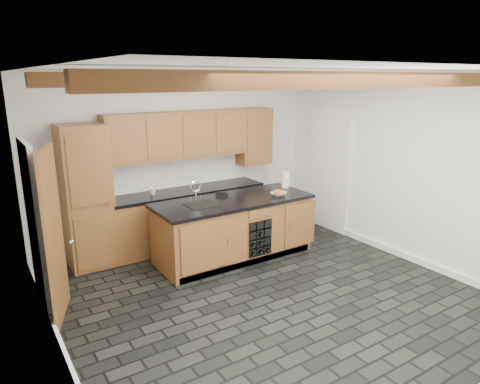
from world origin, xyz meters
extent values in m
plane|color=black|center=(0.00, 0.00, 0.00)|extent=(5.00, 5.00, 0.00)
plane|color=white|center=(0.00, 2.50, 1.40)|extent=(5.00, 0.00, 5.00)
plane|color=white|center=(-2.50, 0.00, 1.40)|extent=(0.00, 5.00, 5.00)
plane|color=white|center=(2.50, 0.00, 1.40)|extent=(0.00, 5.00, 5.00)
plane|color=white|center=(0.00, 0.00, 2.80)|extent=(5.00, 5.00, 0.00)
cube|color=#562C16|center=(0.00, -1.20, 2.70)|extent=(4.90, 0.15, 0.15)
cube|color=#562C16|center=(0.00, 0.60, 2.70)|extent=(4.90, 0.15, 0.15)
cube|color=white|center=(-2.48, 0.00, 0.05)|extent=(0.04, 5.00, 0.10)
cube|color=white|center=(2.48, 0.00, 0.05)|extent=(0.04, 5.00, 0.10)
cube|color=white|center=(-2.47, 1.30, 1.02)|extent=(0.06, 0.94, 2.04)
cube|color=#945E2F|center=(-2.32, 0.95, 1.00)|extent=(0.31, 0.77, 2.00)
cube|color=white|center=(2.47, 1.50, 1.02)|extent=(0.06, 0.98, 2.04)
cube|color=black|center=(2.50, 1.50, 1.00)|extent=(0.02, 0.86, 1.96)
cube|color=#945E2F|center=(-1.65, 2.20, 1.05)|extent=(0.65, 0.60, 2.10)
cube|color=#945E2F|center=(-0.02, 2.20, 0.44)|extent=(2.60, 0.60, 0.88)
cube|color=black|center=(-0.02, 2.20, 0.91)|extent=(2.64, 0.62, 0.05)
cube|color=white|center=(-0.02, 2.49, 1.19)|extent=(2.60, 0.02, 0.52)
cube|color=#945E2F|center=(-0.12, 2.33, 1.83)|extent=(2.40, 0.35, 0.75)
cube|color=#945E2F|center=(1.38, 2.33, 1.70)|extent=(0.60, 0.35, 1.00)
cube|color=#945E2F|center=(0.30, 1.30, 0.44)|extent=(2.40, 0.90, 0.88)
cube|color=black|center=(0.30, 1.30, 0.91)|extent=(2.46, 0.96, 0.05)
cube|color=#945E2F|center=(-0.42, 0.84, 0.48)|extent=(0.80, 0.02, 0.70)
cube|color=#945E2F|center=(1.25, 0.84, 0.48)|extent=(0.60, 0.02, 0.70)
cube|color=black|center=(0.48, 0.99, 0.40)|extent=(0.42, 0.30, 0.56)
cylinder|color=black|center=(0.48, 0.95, 0.47)|extent=(0.07, 0.26, 0.07)
cylinder|color=black|center=(0.48, 0.95, 0.33)|extent=(0.07, 0.26, 0.07)
cylinder|color=black|center=(0.34, 0.95, 0.19)|extent=(0.07, 0.26, 0.07)
cylinder|color=black|center=(0.34, 0.95, 0.33)|extent=(0.07, 0.26, 0.07)
cylinder|color=black|center=(0.48, 0.95, 0.19)|extent=(0.07, 0.26, 0.07)
cylinder|color=black|center=(0.62, 0.95, 0.19)|extent=(0.07, 0.26, 0.07)
cube|color=black|center=(-0.25, 1.30, 0.93)|extent=(0.45, 0.40, 0.02)
cylinder|color=silver|center=(-0.25, 1.48, 1.03)|extent=(0.02, 0.02, 0.20)
torus|color=silver|center=(-0.25, 1.48, 1.17)|extent=(0.18, 0.02, 0.18)
cylinder|color=silver|center=(-0.33, 1.48, 0.97)|extent=(0.02, 0.02, 0.08)
cylinder|color=silver|center=(-0.17, 1.48, 0.97)|extent=(0.02, 0.02, 0.08)
cube|color=black|center=(0.25, 1.58, 0.95)|extent=(0.21, 0.17, 0.04)
cylinder|color=black|center=(0.25, 1.58, 0.98)|extent=(0.13, 0.13, 0.02)
imported|color=silver|center=(1.00, 1.08, 0.96)|extent=(0.28, 0.28, 0.06)
sphere|color=#B73B18|center=(1.05, 1.08, 0.99)|extent=(0.07, 0.07, 0.07)
sphere|color=orange|center=(1.01, 1.13, 0.99)|extent=(0.07, 0.07, 0.07)
sphere|color=olive|center=(0.96, 1.11, 0.99)|extent=(0.07, 0.07, 0.07)
sphere|color=red|center=(0.96, 1.05, 0.99)|extent=(0.07, 0.07, 0.07)
sphere|color=orange|center=(1.01, 1.04, 0.99)|extent=(0.07, 0.07, 0.07)
cylinder|color=white|center=(1.42, 1.44, 1.06)|extent=(0.13, 0.13, 0.27)
imported|color=white|center=(-0.63, 2.23, 0.98)|extent=(0.11, 0.11, 0.10)
camera|label=1|loc=(-3.02, -4.01, 2.72)|focal=32.00mm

